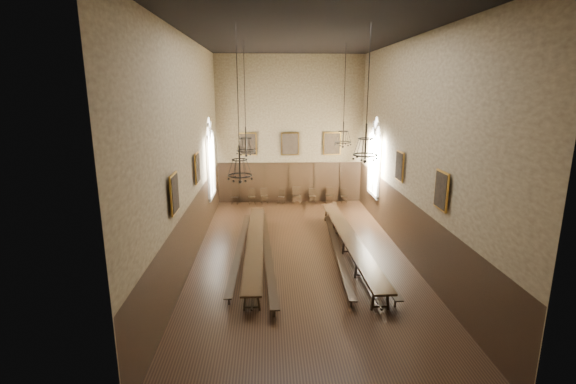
{
  "coord_description": "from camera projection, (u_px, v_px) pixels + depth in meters",
  "views": [
    {
      "loc": [
        -1.34,
        -16.65,
        6.95
      ],
      "look_at": [
        -0.48,
        1.5,
        2.47
      ],
      "focal_mm": 26.0,
      "sensor_mm": 36.0,
      "label": 1
    }
  ],
  "objects": [
    {
      "name": "table_right",
      "position": [
        349.0,
        245.0,
        18.02
      ],
      "size": [
        1.0,
        10.57,
        0.82
      ],
      "rotation": [
        0.0,
        0.0,
        0.02
      ],
      "color": "black",
      "rests_on": "floor"
    },
    {
      "name": "chandelier_back_left",
      "position": [
        246.0,
        143.0,
        18.62
      ],
      "size": [
        0.85,
        0.85,
        4.86
      ],
      "color": "black",
      "rests_on": "ceiling"
    },
    {
      "name": "portrait_right_1",
      "position": [
        441.0,
        190.0,
        13.8
      ],
      "size": [
        0.12,
        1.0,
        1.3
      ],
      "color": "#AA7828",
      "rests_on": "wall_right"
    },
    {
      "name": "chair_4",
      "position": [
        297.0,
        199.0,
        26.09
      ],
      "size": [
        0.48,
        0.48,
        1.03
      ],
      "rotation": [
        0.0,
        0.0,
        0.06
      ],
      "color": "black",
      "rests_on": "floor"
    },
    {
      "name": "portrait_back_2",
      "position": [
        332.0,
        144.0,
        25.72
      ],
      "size": [
        1.1,
        0.12,
        1.4
      ],
      "color": "#AA7828",
      "rests_on": "wall_back"
    },
    {
      "name": "ceiling",
      "position": [
        303.0,
        33.0,
        15.72
      ],
      "size": [
        9.0,
        18.0,
        0.02
      ],
      "primitive_type": "cube",
      "color": "black",
      "rests_on": "ground"
    },
    {
      "name": "window_left",
      "position": [
        210.0,
        158.0,
        22.19
      ],
      "size": [
        0.2,
        2.2,
        4.6
      ],
      "primitive_type": null,
      "color": "white",
      "rests_on": "wall_left"
    },
    {
      "name": "wall_back",
      "position": [
        290.0,
        131.0,
        25.54
      ],
      "size": [
        9.0,
        0.02,
        9.0
      ],
      "primitive_type": "cube",
      "color": "#8B7A55",
      "rests_on": "ground"
    },
    {
      "name": "wall_left",
      "position": [
        189.0,
        153.0,
        16.59
      ],
      "size": [
        0.02,
        18.0,
        9.0
      ],
      "primitive_type": "cube",
      "color": "#8B7A55",
      "rests_on": "ground"
    },
    {
      "name": "bench_left_outer",
      "position": [
        240.0,
        250.0,
        17.89
      ],
      "size": [
        0.48,
        9.21,
        0.41
      ],
      "rotation": [
        0.0,
        0.0,
        -0.02
      ],
      "color": "black",
      "rests_on": "floor"
    },
    {
      "name": "portrait_left_0",
      "position": [
        197.0,
        168.0,
        17.76
      ],
      "size": [
        0.12,
        1.0,
        1.3
      ],
      "color": "#AA7828",
      "rests_on": "wall_left"
    },
    {
      "name": "portrait_left_1",
      "position": [
        174.0,
        193.0,
        13.39
      ],
      "size": [
        0.12,
        1.0,
        1.3
      ],
      "color": "#AA7828",
      "rests_on": "wall_left"
    },
    {
      "name": "bench_right_inner",
      "position": [
        337.0,
        251.0,
        17.73
      ],
      "size": [
        0.73,
        9.2,
        0.41
      ],
      "rotation": [
        0.0,
        0.0,
        -0.05
      ],
      "color": "black",
      "rests_on": "floor"
    },
    {
      "name": "bench_left_inner",
      "position": [
        267.0,
        252.0,
        17.59
      ],
      "size": [
        0.79,
        10.22,
        0.46
      ],
      "rotation": [
        0.0,
        0.0,
        0.05
      ],
      "color": "black",
      "rests_on": "floor"
    },
    {
      "name": "portrait_back_1",
      "position": [
        290.0,
        144.0,
        25.6
      ],
      "size": [
        1.1,
        0.12,
        1.4
      ],
      "color": "#AA7828",
      "rests_on": "wall_back"
    },
    {
      "name": "chair_5",
      "position": [
        312.0,
        199.0,
        26.21
      ],
      "size": [
        0.42,
        0.42,
        0.89
      ],
      "rotation": [
        0.0,
        0.0,
        0.07
      ],
      "color": "black",
      "rests_on": "floor"
    },
    {
      "name": "chair_0",
      "position": [
        235.0,
        200.0,
        25.95
      ],
      "size": [
        0.42,
        0.42,
        0.89
      ],
      "rotation": [
        0.0,
        0.0,
        -0.08
      ],
      "color": "black",
      "rests_on": "floor"
    },
    {
      "name": "wall_right",
      "position": [
        412.0,
        151.0,
        17.01
      ],
      "size": [
        0.02,
        18.0,
        9.0
      ],
      "primitive_type": "cube",
      "color": "#8B7A55",
      "rests_on": "ground"
    },
    {
      "name": "portrait_back_0",
      "position": [
        248.0,
        144.0,
        25.48
      ],
      "size": [
        1.1,
        0.12,
        1.4
      ],
      "color": "#AA7828",
      "rests_on": "wall_back"
    },
    {
      "name": "portrait_right_0",
      "position": [
        400.0,
        166.0,
        18.16
      ],
      "size": [
        0.12,
        1.0,
        1.3
      ],
      "color": "#AA7828",
      "rests_on": "wall_right"
    },
    {
      "name": "chair_6",
      "position": [
        329.0,
        198.0,
        26.22
      ],
      "size": [
        0.48,
        0.48,
        0.98
      ],
      "rotation": [
        0.0,
        0.0,
        -0.12
      ],
      "color": "black",
      "rests_on": "floor"
    },
    {
      "name": "bench_right_outer",
      "position": [
        362.0,
        250.0,
        17.88
      ],
      "size": [
        0.61,
        9.55,
        0.43
      ],
      "rotation": [
        0.0,
        0.0,
        0.03
      ],
      "color": "black",
      "rests_on": "floor"
    },
    {
      "name": "wall_front",
      "position": [
        338.0,
        220.0,
        8.06
      ],
      "size": [
        9.0,
        0.02,
        9.0
      ],
      "primitive_type": "cube",
      "color": "#8B7A55",
      "rests_on": "ground"
    },
    {
      "name": "table_left",
      "position": [
        255.0,
        249.0,
        17.66
      ],
      "size": [
        0.71,
        9.8,
        0.76
      ],
      "rotation": [
        0.0,
        0.0,
        0.0
      ],
      "color": "black",
      "rests_on": "floor"
    },
    {
      "name": "floor",
      "position": [
        301.0,
        256.0,
        17.88
      ],
      "size": [
        9.0,
        18.0,
        0.02
      ],
      "primitive_type": "cube",
      "color": "black",
      "rests_on": "ground"
    },
    {
      "name": "chandelier_front_left",
      "position": [
        240.0,
        166.0,
        14.13
      ],
      "size": [
        0.84,
        0.84,
        5.05
      ],
      "color": "black",
      "rests_on": "ceiling"
    },
    {
      "name": "chandelier_back_right",
      "position": [
        343.0,
        135.0,
        19.71
      ],
      "size": [
        0.79,
        0.79,
        4.63
      ],
      "color": "black",
      "rests_on": "ceiling"
    },
    {
      "name": "chandelier_front_right",
      "position": [
        366.0,
        146.0,
        13.87
      ],
      "size": [
        0.83,
        0.83,
        4.32
      ],
      "color": "black",
      "rests_on": "ceiling"
    },
    {
      "name": "chair_3",
      "position": [
        281.0,
        199.0,
        26.12
      ],
      "size": [
        0.49,
        0.49,
        0.87
      ],
      "rotation": [
        0.0,
        0.0,
        -0.33
      ],
      "color": "black",
      "rests_on": "floor"
    },
    {
      "name": "chair_7",
      "position": [
        344.0,
        199.0,
        26.27
      ],
      "size": [
        0.4,
        0.4,
        0.87
      ],
      "rotation": [
        0.0,
        0.0,
        -0.03
      ],
      "color": "black",
      "rests_on": "floor"
    },
    {
      "name": "window_right",
      "position": [
        375.0,
        157.0,
        22.6
      ],
      "size": [
        0.2,
        2.2,
        4.6
      ],
      "primitive_type": null,
      "color": "white",
      "rests_on": "wall_right"
    },
    {
      "name": "chair_2",
      "position": [
        265.0,
        199.0,
        26.03
      ],
      "size": [
        0.48,
        0.48,
        0.96
      ],
      "rotation": [
        0.0,
        0.0,
        0.13
      ],
      "color": "black",
      "rests_on": "floor"
    },
    {
      "name": "chair_1",
      "position": [
        252.0,
        199.0,
        25.97
      ],
      "size": [
        0.47,
        0.47,
        0.97
      ],
      "rotation": [
        0.0,
        0.0,
        0.1
      ],
      "color": "black",
      "rests_on": "floor"
    },
    {
      "name": "wainscot_panelling",
      "position": [
        301.0,
        228.0,
        17.58
      ],
      "size": [
        9.0,
        18.0,
        2.5
      ],
      "primitive_type": null,
      "color": "black",
      "rests_on": "floor"
    }
  ]
}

